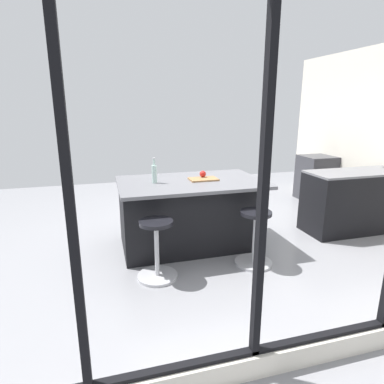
# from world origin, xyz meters

# --- Properties ---
(ground_plane) EXTENTS (7.67, 7.67, 0.00)m
(ground_plane) POSITION_xyz_m (0.00, 0.00, 0.00)
(ground_plane) COLOR gray
(window_panel_rear) EXTENTS (5.90, 0.12, 2.76)m
(window_panel_rear) POSITION_xyz_m (0.00, 2.42, 1.52)
(window_panel_rear) COLOR silver
(window_panel_rear) RESTS_ON ground_plane
(sink_cabinet) EXTENTS (2.48, 0.60, 1.18)m
(sink_cabinet) POSITION_xyz_m (-2.60, 0.34, 0.46)
(sink_cabinet) COLOR black
(sink_cabinet) RESTS_ON ground_plane
(oven_range) EXTENTS (0.60, 0.61, 0.87)m
(oven_range) POSITION_xyz_m (-2.60, -1.25, 0.44)
(oven_range) COLOR #38383D
(oven_range) RESTS_ON ground_plane
(kitchen_island) EXTENTS (1.83, 1.14, 0.89)m
(kitchen_island) POSITION_xyz_m (0.38, 0.19, 0.45)
(kitchen_island) COLOR black
(kitchen_island) RESTS_ON ground_plane
(stool_by_window) EXTENTS (0.44, 0.44, 0.65)m
(stool_by_window) POSITION_xyz_m (-0.19, 0.94, 0.31)
(stool_by_window) COLOR #B7B7BC
(stool_by_window) RESTS_ON ground_plane
(stool_middle) EXTENTS (0.44, 0.44, 0.65)m
(stool_middle) POSITION_xyz_m (0.96, 0.94, 0.31)
(stool_middle) COLOR #B7B7BC
(stool_middle) RESTS_ON ground_plane
(cutting_board) EXTENTS (0.36, 0.24, 0.02)m
(cutting_board) POSITION_xyz_m (0.21, 0.23, 0.90)
(cutting_board) COLOR olive
(cutting_board) RESTS_ON kitchen_island
(apple_red) EXTENTS (0.08, 0.08, 0.08)m
(apple_red) POSITION_xyz_m (0.20, 0.15, 0.95)
(apple_red) COLOR red
(apple_red) RESTS_ON cutting_board
(water_bottle) EXTENTS (0.06, 0.06, 0.31)m
(water_bottle) POSITION_xyz_m (0.85, 0.22, 1.01)
(water_bottle) COLOR silver
(water_bottle) RESTS_ON kitchen_island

